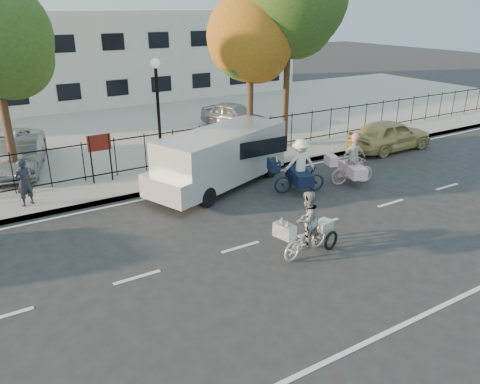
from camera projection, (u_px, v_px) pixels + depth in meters
ground at (241, 247)px, 13.01m from camera, size 120.00×120.00×0.00m
road_markings at (241, 247)px, 13.01m from camera, size 60.00×9.52×0.01m
curb at (168, 189)px, 16.99m from camera, size 60.00×0.10×0.15m
sidewalk at (157, 180)px, 17.82m from camera, size 60.00×2.20×0.15m
parking_lot at (94, 131)px, 24.88m from camera, size 60.00×15.60×0.15m
iron_fence at (145, 152)px, 18.39m from camera, size 58.00×0.06×1.50m
building at (49, 57)px, 31.73m from camera, size 34.00×10.00×6.00m
lamppost at (157, 96)px, 17.49m from camera, size 0.36×0.36×4.33m
street_sign at (100, 149)px, 16.98m from camera, size 0.85×0.06×1.80m
zebra_trike at (306, 231)px, 12.42m from camera, size 2.11×1.12×1.80m
unicorn_bike at (352, 166)px, 17.39m from camera, size 1.99×1.43×1.96m
bull_bike at (299, 171)px, 16.61m from camera, size 2.16×1.53×1.95m
white_van at (220, 156)px, 17.05m from camera, size 6.34×3.76×2.08m
gold_sedan at (390, 135)px, 21.54m from camera, size 4.25×1.73×1.45m
pedestrian at (24, 182)px, 15.11m from camera, size 0.69×0.60×1.59m
lot_car_b at (2, 151)px, 18.52m from camera, size 4.20×5.82×1.47m
lot_car_c at (20, 155)px, 18.26m from camera, size 2.36×4.27×1.34m
lot_car_d at (235, 115)px, 24.92m from camera, size 2.79×4.23×1.34m
tree_mid at (253, 41)px, 19.88m from camera, size 3.79×3.79×6.95m
tree_east at (291, 1)px, 19.86m from camera, size 5.01×5.01×9.19m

